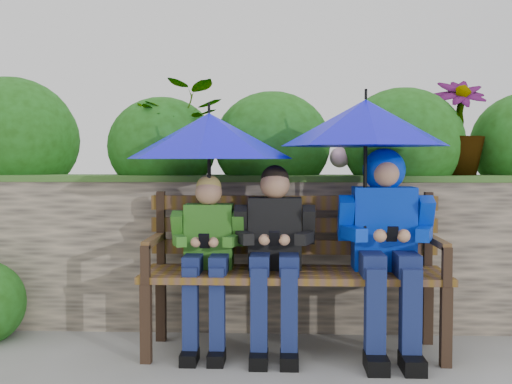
{
  "coord_description": "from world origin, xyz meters",
  "views": [
    {
      "loc": [
        0.15,
        -3.58,
        1.14
      ],
      "look_at": [
        0.0,
        0.1,
        0.95
      ],
      "focal_mm": 45.0,
      "sensor_mm": 36.0,
      "label": 1
    }
  ],
  "objects_px": {
    "boy_left": "(207,251)",
    "umbrella_left": "(209,136)",
    "park_bench": "(294,261)",
    "boy_right": "(386,233)",
    "boy_middle": "(275,247)",
    "umbrella_right": "(366,123)"
  },
  "relations": [
    {
      "from": "boy_left",
      "to": "umbrella_left",
      "type": "distance_m",
      "value": 0.68
    },
    {
      "from": "park_bench",
      "to": "boy_right",
      "type": "bearing_deg",
      "value": -8.17
    },
    {
      "from": "boy_middle",
      "to": "park_bench",
      "type": "bearing_deg",
      "value": 35.32
    },
    {
      "from": "boy_right",
      "to": "umbrella_right",
      "type": "xyz_separation_m",
      "value": [
        -0.12,
        0.01,
        0.64
      ]
    },
    {
      "from": "park_bench",
      "to": "boy_right",
      "type": "xyz_separation_m",
      "value": [
        0.53,
        -0.08,
        0.18
      ]
    },
    {
      "from": "park_bench",
      "to": "umbrella_left",
      "type": "distance_m",
      "value": 0.9
    },
    {
      "from": "boy_left",
      "to": "boy_right",
      "type": "xyz_separation_m",
      "value": [
        1.04,
        -0.0,
        0.11
      ]
    },
    {
      "from": "boy_left",
      "to": "umbrella_right",
      "type": "bearing_deg",
      "value": 0.23
    },
    {
      "from": "boy_middle",
      "to": "boy_right",
      "type": "relative_size",
      "value": 0.92
    },
    {
      "from": "boy_right",
      "to": "umbrella_left",
      "type": "xyz_separation_m",
      "value": [
        -1.04,
        0.05,
        0.56
      ]
    },
    {
      "from": "umbrella_left",
      "to": "umbrella_right",
      "type": "xyz_separation_m",
      "value": [
        0.91,
        -0.04,
        0.07
      ]
    },
    {
      "from": "boy_left",
      "to": "boy_middle",
      "type": "bearing_deg",
      "value": -0.88
    },
    {
      "from": "park_bench",
      "to": "boy_middle",
      "type": "xyz_separation_m",
      "value": [
        -0.11,
        -0.08,
        0.09
      ]
    },
    {
      "from": "boy_right",
      "to": "umbrella_right",
      "type": "height_order",
      "value": "umbrella_right"
    },
    {
      "from": "park_bench",
      "to": "umbrella_left",
      "type": "xyz_separation_m",
      "value": [
        -0.5,
        -0.03,
        0.74
      ]
    },
    {
      "from": "park_bench",
      "to": "umbrella_right",
      "type": "bearing_deg",
      "value": -9.7
    },
    {
      "from": "boy_middle",
      "to": "umbrella_right",
      "type": "height_order",
      "value": "umbrella_right"
    },
    {
      "from": "umbrella_right",
      "to": "boy_right",
      "type": "bearing_deg",
      "value": -2.98
    },
    {
      "from": "park_bench",
      "to": "boy_middle",
      "type": "bearing_deg",
      "value": -144.68
    },
    {
      "from": "boy_left",
      "to": "park_bench",
      "type": "bearing_deg",
      "value": 8.27
    },
    {
      "from": "boy_middle",
      "to": "umbrella_left",
      "type": "distance_m",
      "value": 0.76
    },
    {
      "from": "boy_right",
      "to": "umbrella_left",
      "type": "bearing_deg",
      "value": 177.42
    }
  ]
}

